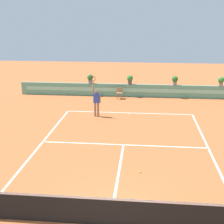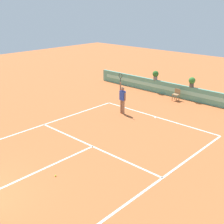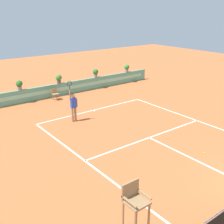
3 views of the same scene
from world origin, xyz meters
The scene contains 11 objects.
ground_plane centered at (0.00, 6.00, 0.00)m, with size 60.00×60.00×0.00m, color #BC6033.
court_lines centered at (0.00, 6.72, 0.00)m, with size 8.32×11.94×0.01m.
back_wall_barrier centered at (0.00, 16.39, 0.50)m, with size 18.00×0.21×1.00m.
umpire_chair centered at (-5.66, 1.26, 1.34)m, with size 0.60×0.60×2.14m.
ball_kid_chair centered at (-0.93, 15.66, 0.48)m, with size 0.44×0.44×0.85m.
tennis_player centered at (-2.02, 10.95, 1.05)m, with size 0.62×0.25×2.58m.
tennis_ball_near_baseline centered at (0.85, 3.51, 0.03)m, with size 0.07×0.07×0.07m, color #CCE033.
potted_plant_far_right centered at (6.77, 16.39, 1.41)m, with size 0.48×0.48×0.72m.
potted_plant_centre centered at (-0.18, 16.39, 1.41)m, with size 0.48×0.48×0.72m.
potted_plant_left centered at (-3.33, 16.39, 1.41)m, with size 0.48×0.48×0.72m.
potted_plant_right centered at (3.30, 16.39, 1.41)m, with size 0.48×0.48×0.72m.
Camera 3 is at (-10.14, -3.57, 6.65)m, focal length 45.91 mm.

